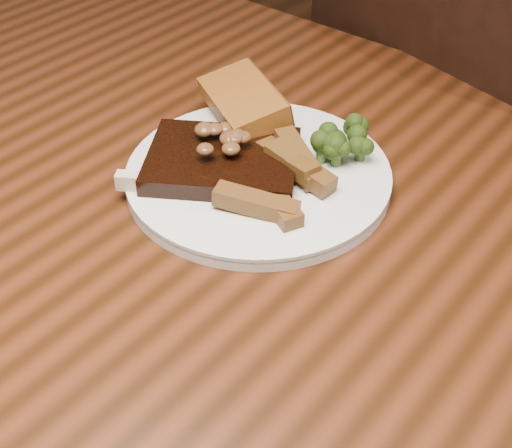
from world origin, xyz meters
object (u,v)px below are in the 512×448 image
(dining_table, at_px, (273,314))
(garlic_bread, at_px, (243,116))
(steak, at_px, (223,162))
(chair_far, at_px, (458,150))
(plate, at_px, (258,177))
(potato_wedges, at_px, (292,184))

(dining_table, height_order, garlic_bread, garlic_bread)
(steak, xyz_separation_m, garlic_bread, (-0.04, 0.08, 0.00))
(dining_table, xyz_separation_m, garlic_bread, (-0.15, 0.14, 0.12))
(chair_far, xyz_separation_m, plate, (-0.03, -0.50, 0.22))
(plate, relative_size, garlic_bread, 2.34)
(dining_table, xyz_separation_m, chair_far, (-0.05, 0.58, -0.12))
(steak, bearing_deg, plate, 2.87)
(chair_far, bearing_deg, steak, 97.69)
(potato_wedges, bearing_deg, garlic_bread, 150.76)
(dining_table, distance_m, garlic_bread, 0.24)
(garlic_bread, bearing_deg, steak, -35.74)
(plate, distance_m, garlic_bread, 0.10)
(dining_table, relative_size, garlic_bread, 13.07)
(plate, bearing_deg, chair_far, 86.72)
(chair_far, xyz_separation_m, garlic_bread, (-0.10, -0.44, 0.24))
(chair_far, height_order, steak, chair_far)
(chair_far, xyz_separation_m, steak, (-0.06, -0.53, 0.24))
(dining_table, height_order, steak, steak)
(dining_table, relative_size, potato_wedges, 14.37)
(chair_far, bearing_deg, potato_wedges, 106.61)
(dining_table, bearing_deg, chair_far, 95.15)
(potato_wedges, bearing_deg, dining_table, -65.95)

